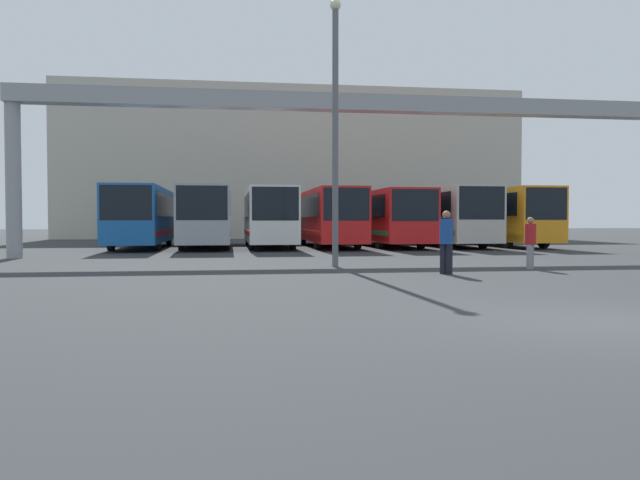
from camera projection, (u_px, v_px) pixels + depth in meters
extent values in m
plane|color=#2D3033|center=(610.00, 323.00, 9.25)|extent=(200.00, 200.00, 0.00)
cube|color=#B7B2A3|center=(290.00, 167.00, 57.08)|extent=(39.08, 12.00, 12.71)
cylinder|color=gray|center=(13.00, 181.00, 24.72)|extent=(0.60, 0.60, 6.18)
cube|color=gray|center=(360.00, 103.00, 26.65)|extent=(28.72, 0.80, 0.70)
cube|color=#1959A5|center=(142.00, 215.00, 33.82)|extent=(2.52, 10.95, 2.88)
cube|color=black|center=(126.00, 203.00, 28.41)|extent=(2.32, 0.06, 1.61)
cube|color=black|center=(142.00, 205.00, 33.81)|extent=(2.55, 9.31, 1.21)
cube|color=red|center=(143.00, 232.00, 33.85)|extent=(2.55, 10.40, 0.24)
cylinder|color=black|center=(111.00, 241.00, 30.67)|extent=(0.28, 0.99, 0.99)
cylinder|color=black|center=(157.00, 241.00, 30.99)|extent=(0.28, 0.99, 0.99)
cylinder|color=black|center=(130.00, 238.00, 36.74)|extent=(0.28, 0.99, 0.99)
cylinder|color=black|center=(169.00, 237.00, 37.06)|extent=(0.28, 0.99, 0.99)
cube|color=#999EA5|center=(206.00, 215.00, 34.43)|extent=(2.57, 11.17, 2.88)
cube|color=black|center=(202.00, 203.00, 28.91)|extent=(2.36, 0.06, 1.61)
cube|color=black|center=(206.00, 206.00, 34.41)|extent=(2.60, 9.49, 1.21)
cube|color=black|center=(206.00, 232.00, 34.46)|extent=(2.60, 10.61, 0.24)
cylinder|color=black|center=(181.00, 240.00, 31.21)|extent=(0.28, 1.06, 1.06)
cylinder|color=black|center=(227.00, 240.00, 31.54)|extent=(0.28, 1.06, 1.06)
cylinder|color=black|center=(189.00, 237.00, 37.40)|extent=(0.28, 1.06, 1.06)
cylinder|color=black|center=(227.00, 236.00, 37.72)|extent=(0.28, 1.06, 1.06)
cube|color=silver|center=(269.00, 216.00, 34.54)|extent=(2.41, 10.40, 2.85)
cube|color=black|center=(275.00, 204.00, 29.40)|extent=(2.22, 0.06, 1.59)
cube|color=black|center=(269.00, 206.00, 34.52)|extent=(2.44, 8.84, 1.20)
cube|color=red|center=(269.00, 232.00, 34.57)|extent=(2.44, 9.88, 0.24)
cylinder|color=black|center=(252.00, 240.00, 31.55)|extent=(0.28, 1.06, 1.06)
cylinder|color=black|center=(293.00, 240.00, 31.85)|extent=(0.28, 1.06, 1.06)
cylinder|color=black|center=(248.00, 237.00, 37.31)|extent=(0.28, 1.06, 1.06)
cylinder|color=black|center=(283.00, 237.00, 37.61)|extent=(0.28, 1.06, 1.06)
cube|color=red|center=(328.00, 216.00, 35.48)|extent=(2.44, 11.30, 2.83)
cube|color=black|center=(347.00, 204.00, 29.90)|extent=(2.25, 0.06, 1.59)
cube|color=black|center=(328.00, 207.00, 35.46)|extent=(2.47, 9.60, 1.19)
cube|color=red|center=(328.00, 232.00, 35.51)|extent=(2.47, 10.73, 0.24)
cylinder|color=black|center=(317.00, 241.00, 32.24)|extent=(0.28, 0.90, 0.90)
cylinder|color=black|center=(358.00, 241.00, 32.55)|extent=(0.28, 0.90, 0.90)
cylinder|color=black|center=(303.00, 237.00, 38.50)|extent=(0.28, 0.90, 0.90)
cylinder|color=black|center=(337.00, 237.00, 38.81)|extent=(0.28, 0.90, 0.90)
cube|color=red|center=(385.00, 216.00, 36.38)|extent=(2.58, 12.12, 2.78)
cube|color=black|center=(415.00, 205.00, 30.39)|extent=(2.37, 0.06, 1.56)
cube|color=black|center=(385.00, 208.00, 36.36)|extent=(2.61, 10.30, 1.17)
cube|color=#268C4C|center=(385.00, 232.00, 36.41)|extent=(2.61, 11.51, 0.24)
cylinder|color=black|center=(380.00, 239.00, 32.90)|extent=(0.28, 1.04, 1.04)
cylinder|color=black|center=(421.00, 239.00, 33.23)|extent=(0.28, 1.04, 1.04)
cylinder|color=black|center=(354.00, 236.00, 39.61)|extent=(0.28, 1.04, 1.04)
cylinder|color=black|center=(389.00, 236.00, 39.94)|extent=(0.28, 1.04, 1.04)
cube|color=beige|center=(443.00, 215.00, 36.53)|extent=(2.58, 11.41, 2.95)
cube|color=black|center=(482.00, 203.00, 30.88)|extent=(2.38, 0.06, 1.65)
cube|color=black|center=(443.00, 206.00, 36.51)|extent=(2.61, 9.70, 1.24)
cube|color=#268C4C|center=(443.00, 231.00, 36.56)|extent=(2.61, 10.84, 0.24)
cylinder|color=black|center=(443.00, 239.00, 33.24)|extent=(0.28, 0.98, 0.98)
cylinder|color=black|center=(483.00, 239.00, 33.57)|extent=(0.28, 0.98, 0.98)
cylinder|color=black|center=(409.00, 236.00, 39.57)|extent=(0.28, 0.98, 0.98)
cylinder|color=black|center=(443.00, 236.00, 39.89)|extent=(0.28, 0.98, 0.98)
cube|color=orange|center=(503.00, 215.00, 36.34)|extent=(2.41, 10.03, 2.92)
cube|color=black|center=(546.00, 204.00, 31.38)|extent=(2.22, 0.06, 1.64)
cube|color=black|center=(503.00, 206.00, 36.32)|extent=(2.44, 8.53, 1.23)
cube|color=orange|center=(503.00, 231.00, 36.37)|extent=(2.44, 9.53, 0.24)
cylinder|color=black|center=(507.00, 239.00, 33.45)|extent=(0.28, 1.02, 1.02)
cylinder|color=black|center=(544.00, 239.00, 33.75)|extent=(0.28, 1.02, 1.02)
cylinder|color=black|center=(468.00, 236.00, 39.01)|extent=(0.28, 1.02, 1.02)
cylinder|color=black|center=(499.00, 236.00, 39.31)|extent=(0.28, 1.02, 1.02)
cylinder|color=gray|center=(531.00, 257.00, 19.41)|extent=(0.18, 0.18, 0.77)
cylinder|color=gray|center=(529.00, 257.00, 19.28)|extent=(0.18, 0.18, 0.77)
cylinder|color=#A5191E|center=(530.00, 234.00, 19.32)|extent=(0.34, 0.34, 0.64)
sphere|color=#8C6647|center=(531.00, 220.00, 19.31)|extent=(0.21, 0.21, 0.21)
cylinder|color=black|center=(443.00, 259.00, 17.62)|extent=(0.19, 0.19, 0.85)
cylinder|color=black|center=(449.00, 259.00, 17.53)|extent=(0.19, 0.19, 0.85)
cylinder|color=navy|center=(446.00, 231.00, 17.55)|extent=(0.37, 0.37, 0.71)
sphere|color=#8C6647|center=(446.00, 215.00, 17.53)|extent=(0.23, 0.23, 0.23)
cylinder|color=#595B60|center=(335.00, 139.00, 20.20)|extent=(0.20, 0.20, 8.31)
sphere|color=beige|center=(335.00, 5.00, 20.06)|extent=(0.36, 0.36, 0.36)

